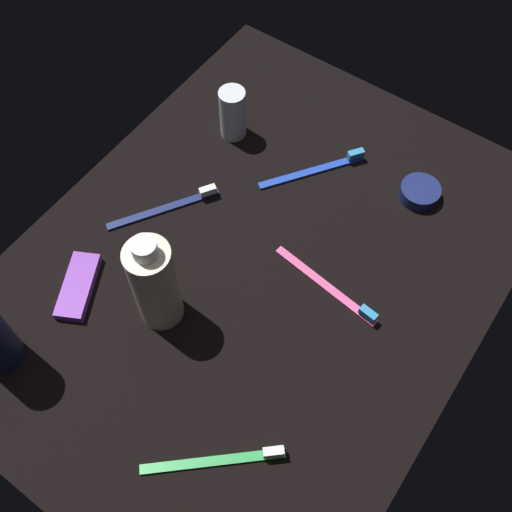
{
  "coord_description": "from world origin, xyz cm",
  "views": [
    {
      "loc": [
        37.09,
        26.18,
        79.62
      ],
      "look_at": [
        0.0,
        0.0,
        3.0
      ],
      "focal_mm": 44.02,
      "sensor_mm": 36.0,
      "label": 1
    }
  ],
  "objects": [
    {
      "name": "toothbrush_green",
      "position": [
        25.04,
        12.54,
        0.61
      ],
      "size": [
        12.89,
        14.22,
        2.1
      ],
      "color": "green",
      "rests_on": "ground_plane"
    },
    {
      "name": "toothbrush_pink",
      "position": [
        -2.91,
        11.1,
        0.61
      ],
      "size": [
        3.5,
        18.0,
        2.1
      ],
      "color": "#E55999",
      "rests_on": "ground_plane"
    },
    {
      "name": "toothbrush_blue",
      "position": [
        -20.3,
        -2.06,
        0.61
      ],
      "size": [
        15.41,
        11.34,
        2.1
      ],
      "color": "blue",
      "rests_on": "ground_plane"
    },
    {
      "name": "toothbrush_navy",
      "position": [
        -0.67,
        -16.82,
        0.61
      ],
      "size": [
        15.82,
        10.7,
        2.1
      ],
      "color": "navy",
      "rests_on": "ground_plane"
    },
    {
      "name": "cream_tin_left",
      "position": [
        -25.0,
        13.47,
        1.06
      ],
      "size": [
        6.22,
        6.22,
        2.12
      ],
      "primitive_type": "cylinder",
      "color": "navy",
      "rests_on": "ground_plane"
    },
    {
      "name": "deodorant_stick",
      "position": [
        -18.91,
        -17.94,
        4.54
      ],
      "size": [
        4.3,
        4.3,
        9.08
      ],
      "primitive_type": "cylinder",
      "color": "silver",
      "rests_on": "ground_plane"
    },
    {
      "name": "ground_plane",
      "position": [
        0.0,
        0.0,
        -0.6
      ],
      "size": [
        84.0,
        64.0,
        1.2
      ],
      "primitive_type": "cube",
      "color": "black"
    },
    {
      "name": "bodywash_bottle",
      "position": [
        13.42,
        -6.58,
        8.16
      ],
      "size": [
        6.05,
        6.05,
        17.84
      ],
      "color": "silver",
      "rests_on": "ground_plane"
    },
    {
      "name": "snack_bar_purple",
      "position": [
        17.61,
        -18.54,
        0.75
      ],
      "size": [
        11.07,
        8.34,
        1.5
      ],
      "primitive_type": "cube",
      "rotation": [
        0.0,
        0.0,
        0.48
      ],
      "color": "purple",
      "rests_on": "ground_plane"
    }
  ]
}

